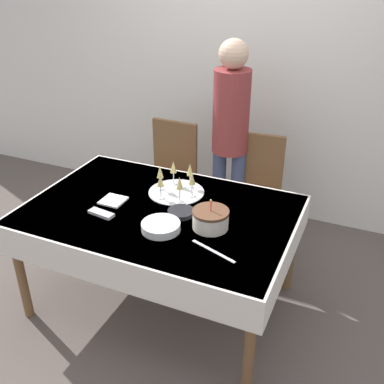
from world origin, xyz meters
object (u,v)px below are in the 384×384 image
at_px(person_standing, 231,127).
at_px(plate_stack_dessert, 181,212).
at_px(champagne_tray, 176,183).
at_px(dining_chair_far_right, 254,191).
at_px(birthday_cake, 211,219).
at_px(dining_chair_far_left, 170,174).
at_px(plate_stack_main, 161,227).

bearing_deg(person_standing, plate_stack_dessert, -88.80).
xyz_separation_m(champagne_tray, person_standing, (0.13, 0.71, 0.18)).
height_order(dining_chair_far_right, birthday_cake, dining_chair_far_right).
bearing_deg(plate_stack_dessert, dining_chair_far_left, 120.39).
bearing_deg(dining_chair_far_left, champagne_tray, -60.01).
bearing_deg(person_standing, plate_stack_main, -90.56).
bearing_deg(champagne_tray, person_standing, 79.65).
height_order(dining_chair_far_left, plate_stack_dessert, dining_chair_far_left).
height_order(dining_chair_far_left, person_standing, person_standing).
height_order(dining_chair_far_left, champagne_tray, dining_chair_far_left).
relative_size(champagne_tray, person_standing, 0.23).
bearing_deg(person_standing, dining_chair_far_left, -172.57).
bearing_deg(champagne_tray, plate_stack_main, -75.39).
distance_m(champagne_tray, plate_stack_dessert, 0.29).
bearing_deg(plate_stack_dessert, person_standing, 91.20).
distance_m(dining_chair_far_left, plate_stack_main, 1.23).
xyz_separation_m(dining_chair_far_right, birthday_cake, (0.01, -0.95, 0.28)).
distance_m(champagne_tray, person_standing, 0.74).
relative_size(plate_stack_dessert, person_standing, 0.10).
distance_m(plate_stack_dessert, person_standing, 0.98).
bearing_deg(plate_stack_dessert, dining_chair_far_right, 76.33).
distance_m(champagne_tray, plate_stack_main, 0.47).
height_order(champagne_tray, person_standing, person_standing).
bearing_deg(champagne_tray, birthday_cake, -39.81).
xyz_separation_m(dining_chair_far_left, plate_stack_dessert, (0.52, -0.89, 0.23)).
bearing_deg(birthday_cake, plate_stack_main, -150.71).
relative_size(dining_chair_far_right, plate_stack_dessert, 5.74).
relative_size(dining_chair_far_right, champagne_tray, 2.55).
bearing_deg(dining_chair_far_left, person_standing, 7.43).
xyz_separation_m(dining_chair_far_left, champagne_tray, (0.37, -0.64, 0.29)).
height_order(birthday_cake, plate_stack_dessert, birthday_cake).
relative_size(dining_chair_far_right, plate_stack_main, 4.19).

